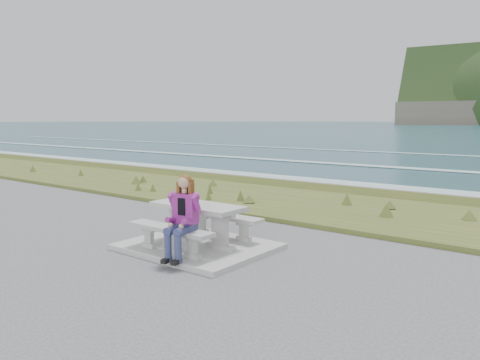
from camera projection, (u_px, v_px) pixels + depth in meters
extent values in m
cube|color=#A2A19C|center=(198.00, 247.00, 8.66)|extent=(2.60, 2.10, 0.10)
cube|color=#A2A19C|center=(177.00, 237.00, 8.98)|extent=(0.62, 0.12, 0.08)
cube|color=#A2A19C|center=(177.00, 222.00, 8.94)|extent=(0.34, 0.09, 0.51)
cube|color=#A2A19C|center=(177.00, 207.00, 8.91)|extent=(0.62, 0.12, 0.08)
cube|color=#A2A19C|center=(220.00, 247.00, 8.32)|extent=(0.62, 0.12, 0.08)
cube|color=#A2A19C|center=(220.00, 230.00, 8.29)|extent=(0.34, 0.09, 0.51)
cube|color=#A2A19C|center=(220.00, 214.00, 8.25)|extent=(0.62, 0.12, 0.08)
cube|color=#A2A19C|center=(197.00, 206.00, 8.57)|extent=(1.80, 0.75, 0.08)
cube|color=#A2A19C|center=(149.00, 245.00, 8.43)|extent=(0.30, 0.12, 0.08)
cube|color=#A2A19C|center=(149.00, 237.00, 8.41)|extent=(0.17, 0.09, 0.22)
cube|color=#A2A19C|center=(149.00, 229.00, 8.40)|extent=(0.30, 0.12, 0.08)
cube|color=#A2A19C|center=(193.00, 256.00, 7.78)|extent=(0.30, 0.12, 0.08)
cube|color=#A2A19C|center=(193.00, 247.00, 7.76)|extent=(0.17, 0.09, 0.22)
cube|color=#A2A19C|center=(193.00, 238.00, 7.74)|extent=(0.30, 0.12, 0.08)
cube|color=#A2A19C|center=(170.00, 229.00, 8.06)|extent=(1.80, 0.35, 0.07)
cube|color=#A2A19C|center=(202.00, 231.00, 9.53)|extent=(0.30, 0.12, 0.08)
cube|color=#A2A19C|center=(202.00, 223.00, 9.51)|extent=(0.17, 0.09, 0.22)
cube|color=#A2A19C|center=(202.00, 216.00, 9.49)|extent=(0.30, 0.12, 0.08)
cube|color=#A2A19C|center=(244.00, 239.00, 8.87)|extent=(0.30, 0.12, 0.08)
cube|color=#A2A19C|center=(244.00, 231.00, 8.85)|extent=(0.17, 0.09, 0.22)
cube|color=#A2A19C|center=(244.00, 223.00, 8.83)|extent=(0.30, 0.12, 0.08)
cube|color=#A2A19C|center=(222.00, 216.00, 9.15)|extent=(1.80, 0.35, 0.07)
cube|color=#374B1C|center=(325.00, 209.00, 12.58)|extent=(160.00, 4.50, 0.22)
cube|color=brown|center=(368.00, 195.00, 14.85)|extent=(160.00, 0.80, 2.20)
cube|color=white|center=(424.00, 217.00, 19.85)|extent=(220.00, 3.00, 0.06)
cube|color=white|center=(467.00, 194.00, 26.12)|extent=(220.00, 2.00, 0.06)
cube|color=navy|center=(179.00, 243.00, 7.66)|extent=(0.50, 0.74, 0.56)
cube|color=#912384|center=(185.00, 208.00, 7.80)|extent=(0.44, 0.31, 0.51)
sphere|color=tan|center=(184.00, 182.00, 7.72)|extent=(0.22, 0.22, 0.22)
sphere|color=#562B13|center=(185.00, 181.00, 7.74)|extent=(0.24, 0.24, 0.24)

